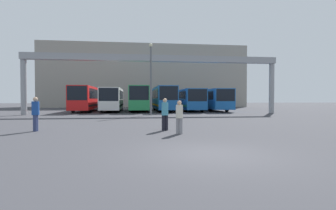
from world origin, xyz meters
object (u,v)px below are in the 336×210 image
(bus_slot_2, at_px, (138,97))
(lamp_post, at_px, (151,76))
(bus_slot_1, at_px, (112,98))
(bus_slot_4, at_px, (189,99))
(pedestrian_mid_left, at_px, (165,113))
(pedestrian_far_center, at_px, (179,116))
(bus_slot_0, at_px, (87,97))
(pedestrian_near_right, at_px, (36,113))
(bus_slot_3, at_px, (163,97))
(bus_slot_5, at_px, (211,99))

(bus_slot_2, height_order, lamp_post, lamp_post)
(bus_slot_1, height_order, bus_slot_4, bus_slot_1)
(lamp_post, bearing_deg, pedestrian_mid_left, -90.25)
(bus_slot_1, xyz_separation_m, pedestrian_far_center, (5.18, -23.68, -0.91))
(bus_slot_0, distance_m, pedestrian_near_right, 22.58)
(bus_slot_0, relative_size, pedestrian_near_right, 6.80)
(bus_slot_4, relative_size, pedestrian_far_center, 6.52)
(bus_slot_2, xyz_separation_m, bus_slot_3, (3.52, -0.09, -0.01))
(bus_slot_1, distance_m, pedestrian_far_center, 24.25)
(bus_slot_0, relative_size, bus_slot_5, 1.01)
(pedestrian_mid_left, height_order, pedestrian_near_right, pedestrian_near_right)
(bus_slot_0, distance_m, bus_slot_4, 14.12)
(pedestrian_near_right, bearing_deg, bus_slot_1, -5.07)
(bus_slot_5, height_order, pedestrian_near_right, bus_slot_5)
(bus_slot_5, bearing_deg, pedestrian_far_center, -110.00)
(bus_slot_5, bearing_deg, bus_slot_2, -179.11)
(bus_slot_0, height_order, pedestrian_mid_left, bus_slot_0)
(bus_slot_3, distance_m, pedestrian_near_right, 24.08)
(bus_slot_5, bearing_deg, bus_slot_1, -176.73)
(bus_slot_2, xyz_separation_m, bus_slot_4, (7.05, -0.65, -0.19))
(lamp_post, bearing_deg, bus_slot_5, 45.56)
(bus_slot_1, bearing_deg, lamp_post, -61.76)
(pedestrian_mid_left, bearing_deg, bus_slot_5, -124.58)
(bus_slot_4, distance_m, lamp_post, 10.81)
(bus_slot_2, bearing_deg, lamp_post, -82.82)
(pedestrian_far_center, xyz_separation_m, lamp_post, (-0.47, 14.91, 3.25))
(bus_slot_1, xyz_separation_m, pedestrian_mid_left, (4.65, -22.16, -0.86))
(bus_slot_2, xyz_separation_m, pedestrian_mid_left, (1.13, -22.80, -1.00))
(pedestrian_mid_left, bearing_deg, pedestrian_far_center, 97.16)
(bus_slot_0, relative_size, lamp_post, 1.64)
(bus_slot_0, xyz_separation_m, bus_slot_3, (10.57, -0.30, 0.02))
(bus_slot_0, distance_m, bus_slot_3, 10.57)
(bus_slot_2, relative_size, bus_slot_5, 0.97)
(pedestrian_mid_left, bearing_deg, bus_slot_0, -82.68)
(bus_slot_2, bearing_deg, bus_slot_3, -1.51)
(bus_slot_0, bearing_deg, pedestrian_far_center, -70.46)
(pedestrian_near_right, bearing_deg, bus_slot_5, -35.22)
(bus_slot_3, relative_size, bus_slot_5, 0.96)
(bus_slot_2, height_order, bus_slot_5, bus_slot_2)
(pedestrian_mid_left, bearing_deg, bus_slot_4, -117.19)
(pedestrian_near_right, height_order, lamp_post, lamp_post)
(bus_slot_4, distance_m, bus_slot_5, 3.61)
(bus_slot_0, bearing_deg, pedestrian_near_right, -86.62)
(bus_slot_3, xyz_separation_m, pedestrian_mid_left, (-2.40, -22.71, -0.99))
(bus_slot_5, distance_m, pedestrian_far_center, 26.07)
(lamp_post, bearing_deg, bus_slot_1, 118.24)
(bus_slot_1, relative_size, bus_slot_3, 0.91)
(bus_slot_2, distance_m, bus_slot_3, 3.52)
(bus_slot_2, bearing_deg, bus_slot_4, -5.24)
(bus_slot_3, height_order, pedestrian_near_right, bus_slot_3)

